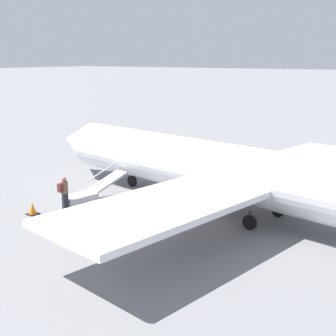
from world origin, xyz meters
The scene contains 5 objects.
ground_plane centered at (0.00, 0.00, 0.00)m, with size 600.00×600.00×0.00m, color slate.
airplane_main centered at (-0.95, 0.16, 2.19)m, with size 28.98×21.92×7.30m.
boarding_stairs centered at (7.24, 2.76, 0.38)m, with size 1.65×4.13×1.78m.
passenger centered at (7.23, 4.31, 1.00)m, with size 0.38×0.56×1.74m.
traffic_cone_near_stairs centered at (8.00, 5.79, 0.28)m, with size 0.55×0.55×0.60m.
Camera 1 is at (-10.32, 20.53, 7.73)m, focal length 50.00 mm.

